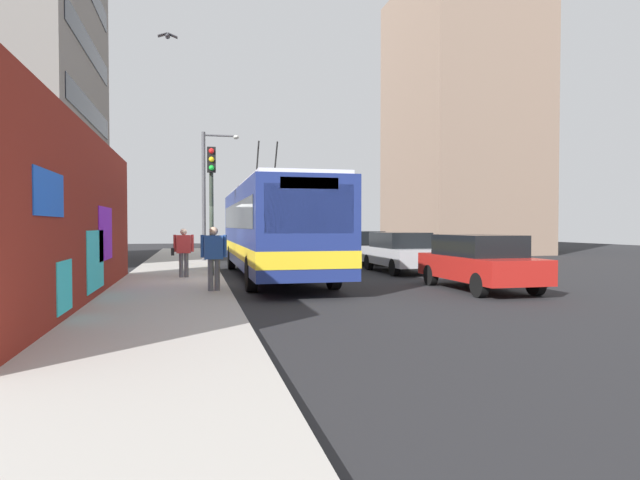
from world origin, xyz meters
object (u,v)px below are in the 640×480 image
Objects in this scene: traffic_light at (211,189)px; street_lamp at (208,186)px; parked_car_black at (360,246)px; city_bus at (273,227)px; parked_car_red at (479,261)px; pedestrian_midblock at (183,249)px; parked_car_silver at (400,251)px; pedestrian_at_curb at (214,253)px.

street_lamp is at bearing -0.75° from traffic_light.
city_bus is at bearing 139.90° from parked_car_black.
parked_car_red is 0.91× the size of parked_car_black.
parked_car_black is at bearing -0.00° from parked_car_red.
traffic_light is 0.69× the size of street_lamp.
pedestrian_midblock is (-6.92, 8.27, 0.24)m from parked_car_black.
street_lamp reaches higher than parked_car_black.
parked_car_silver is 8.45m from pedestrian_midblock.
parked_car_black is 13.18m from pedestrian_at_curb.
city_bus is at bearing 45.92° from parked_car_red.
pedestrian_at_curb is (-4.70, 2.23, -0.68)m from city_bus.
parked_car_silver is at bearing 180.00° from parked_car_black.
parked_car_black is 10.79m from pedestrian_midblock.
parked_car_red is 7.45m from pedestrian_at_curb.
pedestrian_at_curb is 12.90m from street_lamp.
parked_car_silver is at bearing 0.00° from parked_car_red.
city_bus is 2.84× the size of parked_car_red.
city_bus is 8.13m from parked_car_black.
street_lamp reaches higher than parked_car_silver.
parked_car_red is 2.63× the size of pedestrian_at_curb.
parked_car_red is 15.13m from street_lamp.
parked_car_black is at bearing -0.00° from parked_car_silver.
pedestrian_midblock is at bearing 62.59° from parked_car_red.
city_bus is 8.42m from street_lamp.
pedestrian_midblock is (4.29, 8.27, 0.25)m from parked_car_red.
street_lamp is at bearing 46.12° from parked_car_silver.
parked_car_black is at bearing -40.10° from city_bus.
parked_car_black is at bearing -103.58° from street_lamp.
parked_car_silver is at bearing -79.52° from city_bus.
traffic_light is at bearing 132.40° from parked_car_black.
traffic_light reaches higher than parked_car_red.
city_bus is 2.79× the size of parked_car_silver.
parked_car_black is at bearing -47.60° from traffic_light.
city_bus is 5.25m from pedestrian_at_curb.
pedestrian_at_curb is (-3.96, -0.84, 0.05)m from pedestrian_midblock.
parked_car_red is at bearing 180.00° from parked_car_black.
city_bus reaches higher than parked_car_red.
parked_car_red is at bearing -134.08° from city_bus.
street_lamp is at bearing 76.42° from parked_car_black.
parked_car_red and parked_car_silver have the same top height.
parked_car_silver is at bearing -78.34° from pedestrian_midblock.
parked_car_silver and parked_car_black have the same top height.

